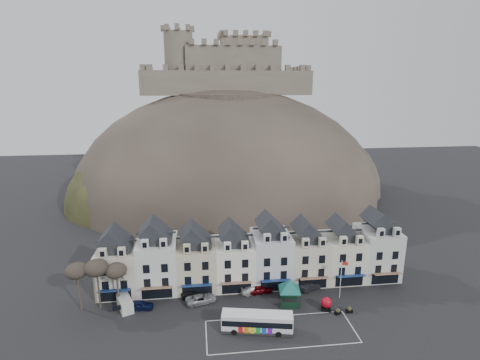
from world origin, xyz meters
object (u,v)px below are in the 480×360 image
object	(u,v)px
bus	(257,321)
red_buoy	(326,304)
car_black	(192,294)
car_white	(254,290)
flagpole	(341,277)
car_maroon	(260,289)
bus_shelter	(290,285)
car_navy	(140,305)
car_charcoal	(311,286)
car_silver	(201,299)
white_van	(125,303)

from	to	relation	value
bus	red_buoy	xyz separation A→B (m)	(12.02, 3.99, -0.53)
car_black	car_white	distance (m)	10.64
flagpole	car_maroon	xyz separation A→B (m)	(-13.28, 3.25, -3.29)
flagpole	car_maroon	size ratio (longest dim) A/B	1.63
bus_shelter	car_maroon	world-z (taller)	bus_shelter
car_black	car_maroon	xyz separation A→B (m)	(11.84, 0.00, 0.09)
car_white	car_maroon	bearing A→B (deg)	-98.38
red_buoy	car_navy	xyz separation A→B (m)	(-30.07, 3.71, -0.38)
car_maroon	car_charcoal	xyz separation A→B (m)	(9.20, 0.00, -0.01)
bus	car_white	size ratio (longest dim) A/B	2.33
car_navy	car_charcoal	size ratio (longest dim) A/B	0.97
car_white	car_charcoal	size ratio (longest dim) A/B	1.04
bus	car_black	size ratio (longest dim) A/B	2.74
flagpole	car_navy	size ratio (longest dim) A/B	1.65
bus	car_navy	size ratio (longest dim) A/B	2.51
bus	car_white	bearing A→B (deg)	94.86
car_black	car_navy	bearing A→B (deg)	93.27
bus_shelter	car_silver	xyz separation A→B (m)	(-14.60, 2.03, -2.73)
bus_shelter	red_buoy	size ratio (longest dim) A/B	3.20
bus	car_maroon	xyz separation A→B (m)	(2.25, 10.20, -0.90)
bus_shelter	car_charcoal	size ratio (longest dim) A/B	1.57
car_black	car_silver	xyz separation A→B (m)	(1.44, -1.85, 0.07)
red_buoy	car_charcoal	size ratio (longest dim) A/B	0.49
white_van	car_white	world-z (taller)	white_van
red_buoy	white_van	world-z (taller)	red_buoy
bus_shelter	car_charcoal	xyz separation A→B (m)	(5.00, 3.88, -2.71)
car_maroon	white_van	bearing A→B (deg)	89.34
bus	car_maroon	distance (m)	10.49
car_black	car_maroon	bearing A→B (deg)	-103.19
car_navy	car_white	size ratio (longest dim) A/B	0.93
white_van	red_buoy	bearing A→B (deg)	-30.23
flagpole	white_van	size ratio (longest dim) A/B	1.52
white_van	car_silver	xyz separation A→B (m)	(12.35, 0.28, -0.26)
car_white	red_buoy	bearing A→B (deg)	-127.89
red_buoy	car_silver	size ratio (longest dim) A/B	0.43
car_maroon	car_charcoal	distance (m)	9.20
car_navy	car_white	bearing A→B (deg)	-77.43
bus	red_buoy	bearing A→B (deg)	29.10
bus_shelter	red_buoy	distance (m)	6.47
bus_shelter	flagpole	distance (m)	9.12
red_buoy	car_silver	world-z (taller)	red_buoy
bus	car_silver	bearing A→B (deg)	145.04
flagpole	car_charcoal	distance (m)	6.17
bus	car_silver	size ratio (longest dim) A/B	2.13
car_black	red_buoy	bearing A→B (deg)	-119.22
red_buoy	car_maroon	world-z (taller)	red_buoy
car_white	white_van	bearing A→B (deg)	87.27
car_black	car_white	xyz separation A→B (m)	(10.64, 0.00, 0.02)
bus_shelter	car_maroon	xyz separation A→B (m)	(-4.20, 3.88, -2.70)
red_buoy	flagpole	bearing A→B (deg)	40.21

